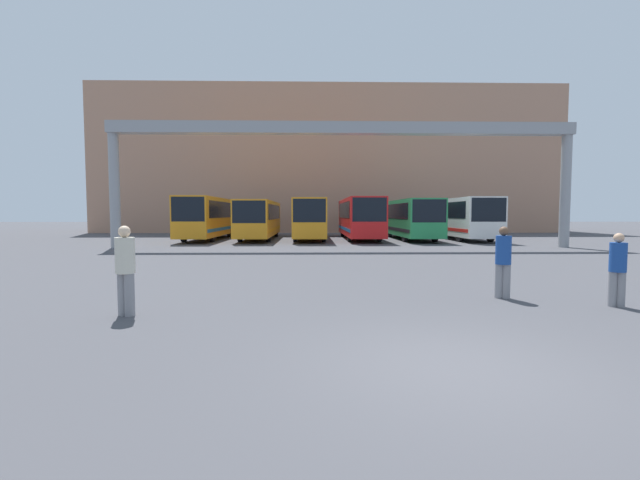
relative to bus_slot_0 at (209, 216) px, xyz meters
The scene contains 12 objects.
ground_plane 30.66m from the bus_slot_0, 70.66° to the right, with size 200.00×200.00×0.00m, color #47474C.
building_backdrop 20.76m from the bus_slot_0, 59.33° to the left, with size 50.99×12.00×15.85m.
overhead_gantry 13.92m from the bus_slot_0, 39.89° to the right, with size 28.01×0.80×7.56m.
bus_slot_0 is the anchor object (origin of this frame).
bus_slot_1 4.08m from the bus_slot_0, ahead, with size 2.46×12.34×3.05m.
bus_slot_2 8.12m from the bus_slot_0, ahead, with size 2.44×10.83×3.18m.
bus_slot_3 12.17m from the bus_slot_0, ahead, with size 2.55×12.32×3.26m.
bus_slot_4 16.22m from the bus_slot_0, ahead, with size 2.55×10.94×3.14m.
bus_slot_5 20.28m from the bus_slot_0, ahead, with size 2.62×10.58×3.26m.
pedestrian_far_center 27.38m from the bus_slot_0, 61.80° to the right, with size 0.37×0.37×1.78m.
pedestrian_mid_left 26.14m from the bus_slot_0, 80.30° to the right, with size 0.38×0.38×1.85m.
pedestrian_near_center 29.31m from the bus_slot_0, 59.06° to the right, with size 0.34×0.34×1.66m.
Camera 1 is at (-1.96, -5.61, 2.10)m, focal length 24.00 mm.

